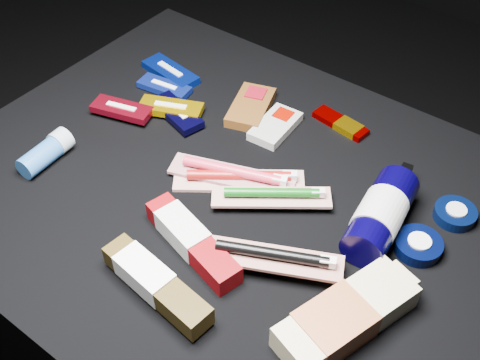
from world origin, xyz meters
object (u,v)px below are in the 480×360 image
Objects in this scene: lotion_bottle at (381,215)px; toothpaste_carton_red at (189,238)px; bodywash_bottle at (344,318)px; deodorant_stick at (46,153)px.

toothpaste_carton_red is (-0.22, -0.20, -0.02)m from lotion_bottle.
lotion_bottle reaches higher than bodywash_bottle.
lotion_bottle is 0.98× the size of bodywash_bottle.
bodywash_bottle is 1.14× the size of toothpaste_carton_red.
toothpaste_carton_red is (0.32, 0.00, -0.00)m from deodorant_stick.
lotion_bottle is 2.12× the size of deodorant_stick.
bodywash_bottle is 2.17× the size of deodorant_stick.
toothpaste_carton_red is at bearing -158.73° from bodywash_bottle.
deodorant_stick is 0.53× the size of toothpaste_carton_red.
lotion_bottle is at bearing 120.98° from bodywash_bottle.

